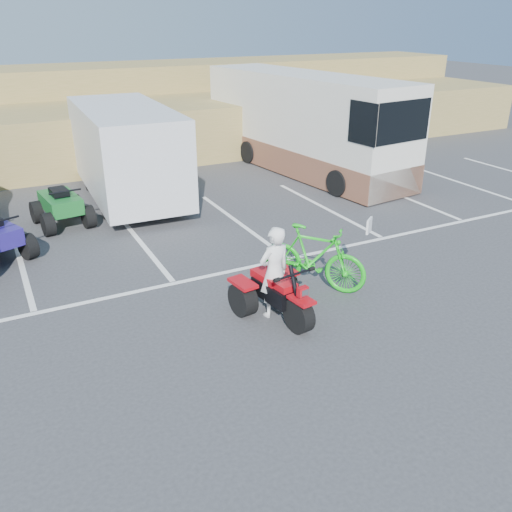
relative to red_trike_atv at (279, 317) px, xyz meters
name	(u,v)px	position (x,y,z in m)	size (l,w,h in m)	color
ground	(221,341)	(-1.24, -0.24, 0.00)	(100.00, 100.00, 0.00)	#363638
parking_stripes	(186,247)	(-0.37, 3.83, 0.00)	(28.00, 5.16, 0.01)	white
grass_embankment	(61,116)	(-1.24, 15.24, 1.42)	(40.00, 8.50, 3.10)	olive
red_trike_atv	(279,317)	(0.00, 0.00, 0.00)	(1.24, 1.66, 1.08)	#AD0911
rider	(274,272)	(-0.02, 0.15, 0.85)	(0.62, 0.41, 1.71)	white
green_dirt_bike	(314,257)	(1.21, 0.77, 0.65)	(0.61, 2.15, 1.29)	#14BF19
cargo_trailer	(127,151)	(-0.53, 8.11, 1.45)	(2.53, 5.85, 2.69)	silver
rv_motorhome	(303,130)	(5.83, 8.76, 1.39)	(3.33, 9.14, 3.21)	silver
quad_atv_green	(64,225)	(-2.69, 6.72, 0.00)	(1.26, 1.68, 1.10)	#166224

